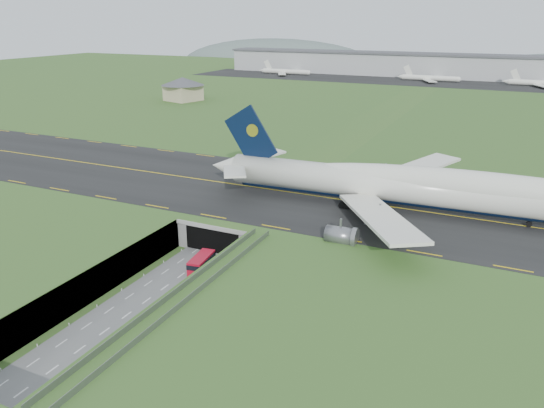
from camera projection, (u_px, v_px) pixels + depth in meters
The scene contains 11 objects.
ground at pixel (190, 270), 98.48m from camera, with size 900.00×900.00×0.00m, color #315D25.
airfield_deck at pixel (190, 255), 97.48m from camera, with size 800.00×800.00×6.00m, color gray.
trench_road at pixel (166, 287), 92.05m from camera, with size 12.00×75.00×0.20m, color slate.
taxiway at pixel (267, 189), 124.62m from camera, with size 800.00×44.00×0.18m, color black.
tunnel_portal at pixel (234, 223), 111.64m from camera, with size 17.00×22.30×6.00m.
guideway at pixel (179, 305), 76.00m from camera, with size 3.00×53.00×7.05m.
jumbo_jet at pixel (421, 188), 107.78m from camera, with size 98.33×62.55×20.71m.
shuttle_tram at pixel (201, 263), 97.44m from camera, with size 3.57×7.36×2.90m.
service_building at pixel (183, 87), 254.05m from camera, with size 25.34×25.34×11.16m.
cargo_terminal at pixel (441, 66), 349.50m from camera, with size 320.00×67.00×15.60m.
distant_hills at pixel (542, 78), 441.21m from camera, with size 700.00×91.00×60.00m.
Camera 1 is at (51.39, -73.94, 44.40)m, focal length 35.00 mm.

